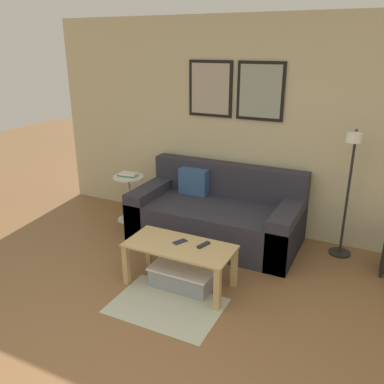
{
  "coord_description": "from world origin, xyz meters",
  "views": [
    {
      "loc": [
        1.42,
        -1.68,
        2.22
      ],
      "look_at": [
        -0.23,
        1.7,
        0.85
      ],
      "focal_mm": 38.0,
      "sensor_mm": 36.0,
      "label": 1
    }
  ],
  "objects_px": {
    "coffee_table": "(180,253)",
    "side_table": "(129,194)",
    "remote_control": "(203,245)",
    "cell_phone": "(180,242)",
    "book_stack": "(128,174)",
    "couch": "(217,216)",
    "storage_bin": "(183,276)",
    "floor_lamp": "(348,185)"
  },
  "relations": [
    {
      "from": "coffee_table",
      "to": "side_table",
      "type": "distance_m",
      "value": 1.72
    },
    {
      "from": "coffee_table",
      "to": "floor_lamp",
      "type": "bearing_deg",
      "value": 42.87
    },
    {
      "from": "storage_bin",
      "to": "remote_control",
      "type": "relative_size",
      "value": 4.12
    },
    {
      "from": "couch",
      "to": "cell_phone",
      "type": "distance_m",
      "value": 1.05
    },
    {
      "from": "couch",
      "to": "coffee_table",
      "type": "bearing_deg",
      "value": -85.94
    },
    {
      "from": "remote_control",
      "to": "cell_phone",
      "type": "xyz_separation_m",
      "value": [
        -0.24,
        -0.03,
        -0.01
      ]
    },
    {
      "from": "coffee_table",
      "to": "side_table",
      "type": "relative_size",
      "value": 1.7
    },
    {
      "from": "storage_bin",
      "to": "remote_control",
      "type": "bearing_deg",
      "value": 26.68
    },
    {
      "from": "floor_lamp",
      "to": "remote_control",
      "type": "relative_size",
      "value": 9.48
    },
    {
      "from": "floor_lamp",
      "to": "storage_bin",
      "type": "bearing_deg",
      "value": -136.33
    },
    {
      "from": "couch",
      "to": "cell_phone",
      "type": "relative_size",
      "value": 13.92
    },
    {
      "from": "side_table",
      "to": "cell_phone",
      "type": "relative_size",
      "value": 4.35
    },
    {
      "from": "floor_lamp",
      "to": "book_stack",
      "type": "height_order",
      "value": "floor_lamp"
    },
    {
      "from": "storage_bin",
      "to": "cell_phone",
      "type": "distance_m",
      "value": 0.35
    },
    {
      "from": "coffee_table",
      "to": "remote_control",
      "type": "relative_size",
      "value": 6.91
    },
    {
      "from": "book_stack",
      "to": "remote_control",
      "type": "xyz_separation_m",
      "value": [
        1.55,
        -1.03,
        -0.19
      ]
    },
    {
      "from": "coffee_table",
      "to": "side_table",
      "type": "xyz_separation_m",
      "value": [
        -1.33,
        1.1,
        0.02
      ]
    },
    {
      "from": "cell_phone",
      "to": "remote_control",
      "type": "bearing_deg",
      "value": 32.85
    },
    {
      "from": "remote_control",
      "to": "cell_phone",
      "type": "relative_size",
      "value": 1.07
    },
    {
      "from": "storage_bin",
      "to": "cell_phone",
      "type": "bearing_deg",
      "value": 133.01
    },
    {
      "from": "side_table",
      "to": "book_stack",
      "type": "xyz_separation_m",
      "value": [
        -0.01,
        0.02,
        0.26
      ]
    },
    {
      "from": "side_table",
      "to": "cell_phone",
      "type": "xyz_separation_m",
      "value": [
        1.3,
        -1.04,
        0.07
      ]
    },
    {
      "from": "storage_bin",
      "to": "book_stack",
      "type": "height_order",
      "value": "book_stack"
    },
    {
      "from": "book_stack",
      "to": "cell_phone",
      "type": "distance_m",
      "value": 1.7
    },
    {
      "from": "floor_lamp",
      "to": "remote_control",
      "type": "height_order",
      "value": "floor_lamp"
    },
    {
      "from": "coffee_table",
      "to": "remote_control",
      "type": "xyz_separation_m",
      "value": [
        0.21,
        0.08,
        0.09
      ]
    },
    {
      "from": "book_stack",
      "to": "cell_phone",
      "type": "relative_size",
      "value": 1.84
    },
    {
      "from": "coffee_table",
      "to": "remote_control",
      "type": "distance_m",
      "value": 0.24
    },
    {
      "from": "side_table",
      "to": "book_stack",
      "type": "relative_size",
      "value": 2.36
    },
    {
      "from": "book_stack",
      "to": "cell_phone",
      "type": "bearing_deg",
      "value": -38.96
    },
    {
      "from": "storage_bin",
      "to": "floor_lamp",
      "type": "xyz_separation_m",
      "value": [
        1.29,
        1.24,
        0.75
      ]
    },
    {
      "from": "floor_lamp",
      "to": "book_stack",
      "type": "bearing_deg",
      "value": -177.6
    },
    {
      "from": "couch",
      "to": "remote_control",
      "type": "relative_size",
      "value": 13.0
    },
    {
      "from": "coffee_table",
      "to": "cell_phone",
      "type": "height_order",
      "value": "cell_phone"
    },
    {
      "from": "storage_bin",
      "to": "book_stack",
      "type": "relative_size",
      "value": 2.39
    },
    {
      "from": "book_stack",
      "to": "side_table",
      "type": "bearing_deg",
      "value": -57.39
    },
    {
      "from": "coffee_table",
      "to": "floor_lamp",
      "type": "relative_size",
      "value": 0.73
    },
    {
      "from": "side_table",
      "to": "cell_phone",
      "type": "distance_m",
      "value": 1.67
    },
    {
      "from": "floor_lamp",
      "to": "book_stack",
      "type": "xyz_separation_m",
      "value": [
        -2.67,
        -0.11,
        -0.22
      ]
    },
    {
      "from": "couch",
      "to": "coffee_table",
      "type": "xyz_separation_m",
      "value": [
        0.08,
        -1.09,
        0.05
      ]
    },
    {
      "from": "remote_control",
      "to": "cell_phone",
      "type": "height_order",
      "value": "remote_control"
    },
    {
      "from": "side_table",
      "to": "remote_control",
      "type": "bearing_deg",
      "value": -33.44
    }
  ]
}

